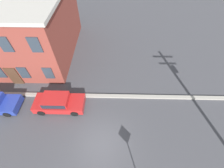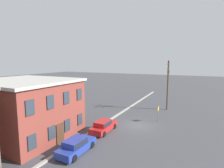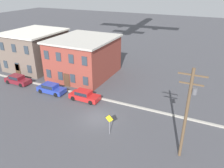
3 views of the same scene
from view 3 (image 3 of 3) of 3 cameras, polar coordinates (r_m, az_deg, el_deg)
ground_plane at (r=27.60m, az=-3.71°, el=-8.85°), size 200.00×200.00×0.00m
kerb_strip at (r=30.96m, az=0.30°, el=-4.54°), size 56.00×0.36×0.16m
apartment_corner at (r=45.35m, az=-19.23°, el=8.54°), size 9.17×10.58×7.09m
apartment_midblock at (r=39.22m, az=-7.28°, el=7.04°), size 10.00×11.41×6.76m
car_maroon at (r=39.55m, az=-23.47°, el=1.16°), size 4.40×1.92×1.43m
car_blue at (r=34.50m, az=-15.65°, el=-1.04°), size 4.40×1.92×1.43m
car_red at (r=31.43m, az=-7.27°, el=-2.90°), size 4.40×1.92×1.43m
caution_sign at (r=23.98m, az=-0.67°, el=-9.66°), size 1.03×0.08×2.55m
utility_pole at (r=20.44m, az=19.08°, el=-6.57°), size 2.40×0.44×9.10m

